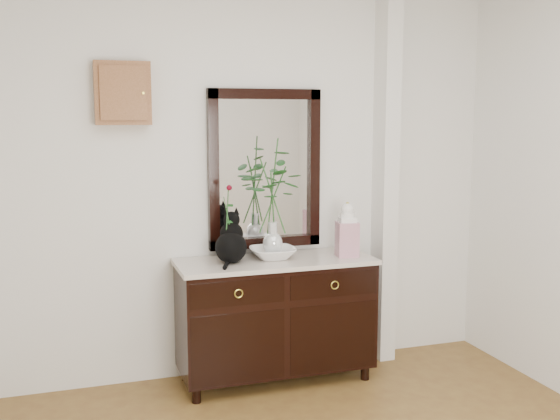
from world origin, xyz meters
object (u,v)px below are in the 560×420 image
object	(u,v)px
lotus_bowl	(273,253)
cat	(231,237)
sideboard	(275,313)
ginger_jar	(347,229)

from	to	relation	value
lotus_bowl	cat	bearing A→B (deg)	-175.46
sideboard	ginger_jar	world-z (taller)	ginger_jar
sideboard	ginger_jar	bearing A→B (deg)	-6.56
cat	lotus_bowl	bearing A→B (deg)	24.36
lotus_bowl	ginger_jar	world-z (taller)	ginger_jar
lotus_bowl	ginger_jar	xyz separation A→B (m)	(0.51, -0.09, 0.15)
sideboard	lotus_bowl	xyz separation A→B (m)	(-0.01, 0.03, 0.41)
sideboard	cat	size ratio (longest dim) A/B	3.93
sideboard	lotus_bowl	distance (m)	0.42
cat	lotus_bowl	distance (m)	0.33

